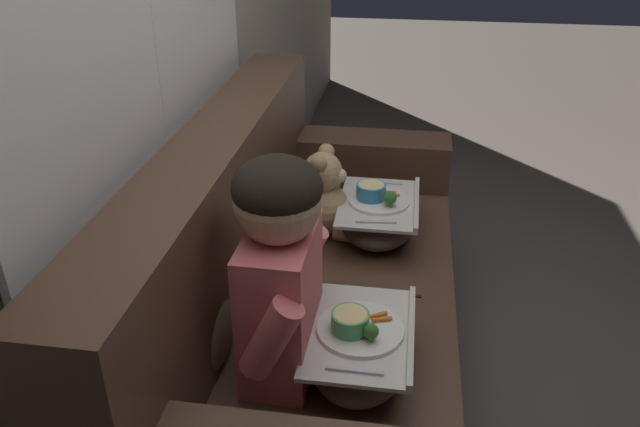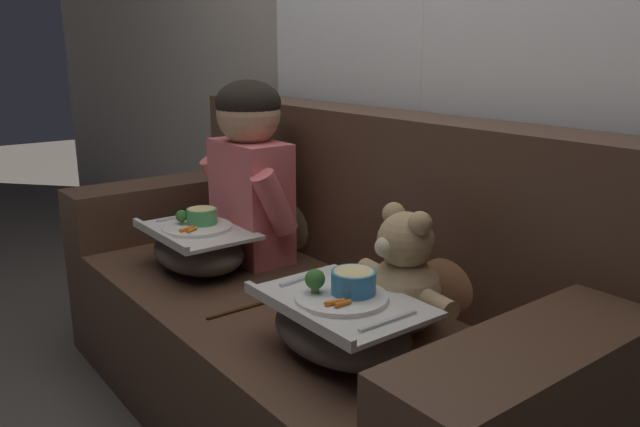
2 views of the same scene
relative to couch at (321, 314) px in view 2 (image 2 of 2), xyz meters
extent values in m
plane|color=#4C443D|center=(0.00, -0.07, -0.35)|extent=(14.00, 14.00, 0.00)
cube|color=#A89E8E|center=(0.00, 0.46, 0.95)|extent=(8.00, 0.05, 2.60)
cube|color=#4C3323|center=(0.00, -0.07, -0.13)|extent=(1.97, 0.89, 0.44)
cube|color=#4C3323|center=(0.00, 0.26, 0.36)|extent=(1.97, 0.22, 0.54)
cube|color=#4C3323|center=(-0.88, -0.07, 0.20)|extent=(0.22, 0.89, 0.21)
cube|color=#4C3323|center=(0.88, -0.07, 0.20)|extent=(0.22, 0.89, 0.21)
cube|color=#32190A|center=(0.00, -0.09, 0.10)|extent=(0.01, 0.63, 0.01)
ellipsoid|color=#898456|center=(-0.38, 0.19, 0.25)|extent=(0.33, 0.16, 0.34)
ellipsoid|color=#B2754C|center=(0.38, 0.19, 0.25)|extent=(0.31, 0.15, 0.32)
cube|color=#DB6666|center=(-0.38, -0.02, 0.30)|extent=(0.32, 0.18, 0.42)
sphere|color=tan|center=(-0.38, -0.02, 0.61)|extent=(0.22, 0.22, 0.22)
ellipsoid|color=black|center=(-0.38, -0.02, 0.65)|extent=(0.22, 0.22, 0.15)
cylinder|color=#DB6666|center=(-0.57, -0.03, 0.34)|extent=(0.08, 0.17, 0.23)
cylinder|color=#DB6666|center=(-0.20, -0.04, 0.34)|extent=(0.08, 0.17, 0.23)
sphere|color=tan|center=(0.38, -0.02, 0.20)|extent=(0.21, 0.21, 0.21)
sphere|color=tan|center=(0.38, -0.02, 0.35)|extent=(0.15, 0.15, 0.15)
sphere|color=tan|center=(0.33, -0.01, 0.41)|extent=(0.06, 0.06, 0.06)
sphere|color=tan|center=(0.44, -0.02, 0.41)|extent=(0.06, 0.06, 0.06)
sphere|color=beige|center=(0.37, -0.08, 0.34)|extent=(0.05, 0.05, 0.05)
sphere|color=black|center=(0.37, -0.10, 0.34)|extent=(0.02, 0.02, 0.02)
cylinder|color=tan|center=(0.25, 0.00, 0.22)|extent=(0.11, 0.07, 0.05)
cylinder|color=tan|center=(0.51, -0.03, 0.22)|extent=(0.11, 0.07, 0.05)
cylinder|color=tan|center=(0.32, -0.12, 0.12)|extent=(0.07, 0.10, 0.05)
cylinder|color=tan|center=(0.42, -0.13, 0.12)|extent=(0.07, 0.10, 0.05)
ellipsoid|color=#473D33|center=(-0.38, -0.23, 0.16)|extent=(0.40, 0.27, 0.13)
cube|color=beige|center=(-0.38, -0.23, 0.23)|extent=(0.41, 0.29, 0.01)
cube|color=beige|center=(-0.38, -0.37, 0.25)|extent=(0.41, 0.02, 0.02)
cylinder|color=white|center=(-0.38, -0.23, 0.24)|extent=(0.24, 0.24, 0.01)
cylinder|color=#4CAD60|center=(-0.40, -0.21, 0.28)|extent=(0.10, 0.10, 0.05)
cylinder|color=#E5D189|center=(-0.40, -0.21, 0.30)|extent=(0.09, 0.09, 0.01)
sphere|color=#38702D|center=(-0.43, -0.26, 0.28)|extent=(0.04, 0.04, 0.04)
cylinder|color=#7A9E56|center=(-0.43, -0.26, 0.26)|extent=(0.02, 0.02, 0.02)
cylinder|color=orange|center=(-0.35, -0.29, 0.26)|extent=(0.03, 0.06, 0.01)
cylinder|color=orange|center=(-0.33, -0.28, 0.26)|extent=(0.03, 0.05, 0.01)
cube|color=silver|center=(-0.54, -0.23, 0.24)|extent=(0.01, 0.14, 0.01)
ellipsoid|color=#473D33|center=(0.38, -0.23, 0.16)|extent=(0.40, 0.28, 0.13)
cube|color=beige|center=(0.38, -0.23, 0.23)|extent=(0.42, 0.30, 0.01)
cube|color=beige|center=(0.38, -0.37, 0.25)|extent=(0.42, 0.02, 0.02)
cylinder|color=white|center=(0.38, -0.23, 0.24)|extent=(0.23, 0.23, 0.01)
cylinder|color=#3889C1|center=(0.39, -0.20, 0.28)|extent=(0.11, 0.11, 0.06)
cylinder|color=#E5D189|center=(0.39, -0.20, 0.30)|extent=(0.10, 0.10, 0.01)
sphere|color=#38702D|center=(0.33, -0.27, 0.29)|extent=(0.05, 0.05, 0.05)
cylinder|color=#7A9E56|center=(0.33, -0.27, 0.26)|extent=(0.02, 0.02, 0.02)
cylinder|color=orange|center=(0.42, -0.28, 0.26)|extent=(0.02, 0.05, 0.01)
cylinder|color=orange|center=(0.44, -0.27, 0.26)|extent=(0.01, 0.05, 0.01)
cube|color=silver|center=(0.22, -0.23, 0.24)|extent=(0.03, 0.14, 0.01)
cube|color=silver|center=(0.55, -0.23, 0.24)|extent=(0.01, 0.17, 0.01)
camera|label=1|loc=(-1.71, -0.32, 1.30)|focal=35.00mm
camera|label=2|loc=(1.47, -1.13, 0.83)|focal=35.00mm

